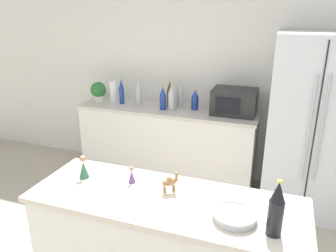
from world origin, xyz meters
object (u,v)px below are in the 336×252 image
(back_bottle_0, at_px, (163,98))
(back_bottle_6, at_px, (172,97))
(fruit_bowl, at_px, (235,216))
(wise_man_figurine_blue, at_px, (84,168))
(potted_plant, at_px, (98,91))
(back_bottle_2, at_px, (139,93))
(microwave, at_px, (234,102))
(back_bottle_1, at_px, (170,95))
(paper_towel_roll, at_px, (114,92))
(back_bottle_5, at_px, (180,94))
(wine_bottle, at_px, (276,209))
(back_bottle_4, at_px, (122,92))
(camel_figurine, at_px, (170,182))
(back_bottle_3, at_px, (195,100))
(wise_man_figurine_crimson, at_px, (132,176))
(refrigerator, at_px, (311,126))

(back_bottle_0, height_order, back_bottle_6, back_bottle_6)
(fruit_bowl, relative_size, wise_man_figurine_blue, 1.51)
(potted_plant, relative_size, back_bottle_2, 0.81)
(microwave, distance_m, back_bottle_1, 0.76)
(paper_towel_roll, distance_m, back_bottle_0, 0.70)
(back_bottle_5, bearing_deg, back_bottle_1, -151.73)
(back_bottle_5, height_order, wine_bottle, wine_bottle)
(back_bottle_2, height_order, back_bottle_6, back_bottle_6)
(back_bottle_2, relative_size, wine_bottle, 1.01)
(paper_towel_roll, height_order, fruit_bowl, paper_towel_roll)
(microwave, bearing_deg, wise_man_figurine_blue, -109.70)
(paper_towel_roll, xyz_separation_m, back_bottle_6, (0.80, -0.10, 0.02))
(back_bottle_6, bearing_deg, fruit_bowl, -62.04)
(back_bottle_6, bearing_deg, wine_bottle, -58.35)
(back_bottle_0, height_order, back_bottle_4, back_bottle_4)
(microwave, height_order, back_bottle_2, back_bottle_2)
(back_bottle_2, distance_m, camel_figurine, 2.15)
(back_bottle_5, distance_m, camel_figurine, 2.05)
(microwave, relative_size, back_bottle_1, 1.51)
(back_bottle_3, height_order, camel_figurine, back_bottle_3)
(paper_towel_roll, distance_m, wise_man_figurine_crimson, 2.18)
(back_bottle_4, relative_size, back_bottle_6, 0.99)
(potted_plant, xyz_separation_m, back_bottle_2, (0.55, 0.01, 0.01))
(back_bottle_0, xyz_separation_m, camel_figurine, (0.72, -1.79, -0.00))
(camel_figurine, bearing_deg, back_bottle_3, 100.95)
(back_bottle_1, xyz_separation_m, wise_man_figurine_blue, (0.08, -1.92, -0.04))
(paper_towel_roll, bearing_deg, back_bottle_1, 1.46)
(paper_towel_roll, relative_size, back_bottle_6, 0.82)
(back_bottle_0, bearing_deg, wine_bottle, -56.13)
(camel_figurine, relative_size, wise_man_figurine_blue, 0.84)
(back_bottle_2, relative_size, back_bottle_6, 0.95)
(back_bottle_6, relative_size, wise_man_figurine_crimson, 2.79)
(back_bottle_3, bearing_deg, potted_plant, -177.67)
(refrigerator, distance_m, paper_towel_roll, 2.31)
(back_bottle_1, height_order, wise_man_figurine_crimson, back_bottle_1)
(back_bottle_3, distance_m, wise_man_figurine_crimson, 1.88)
(back_bottle_0, bearing_deg, fruit_bowl, -59.60)
(potted_plant, distance_m, back_bottle_5, 1.06)
(back_bottle_3, bearing_deg, refrigerator, -5.54)
(back_bottle_3, relative_size, back_bottle_5, 0.75)
(paper_towel_roll, height_order, wise_man_figurine_crimson, paper_towel_roll)
(back_bottle_5, bearing_deg, back_bottle_4, -169.95)
(fruit_bowl, bearing_deg, wise_man_figurine_blue, 172.60)
(microwave, relative_size, back_bottle_5, 1.49)
(potted_plant, distance_m, back_bottle_6, 1.01)
(back_bottle_1, bearing_deg, back_bottle_5, 28.27)
(back_bottle_0, bearing_deg, back_bottle_4, 174.45)
(back_bottle_0, xyz_separation_m, wine_bottle, (1.33, -1.98, 0.06))
(paper_towel_roll, xyz_separation_m, camel_figurine, (1.41, -1.89, -0.00))
(back_bottle_3, bearing_deg, fruit_bowl, -69.13)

